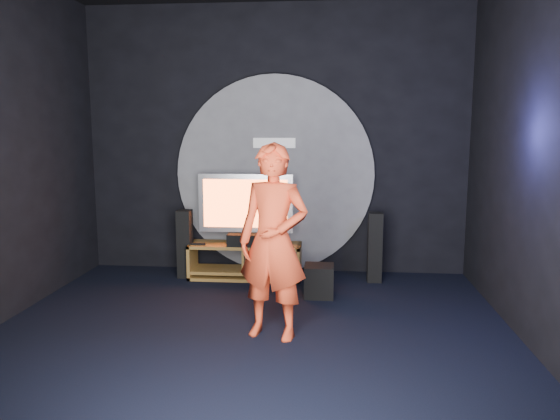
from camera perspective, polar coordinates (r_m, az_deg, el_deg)
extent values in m
plane|color=black|center=(5.14, -3.40, -13.46)|extent=(5.00, 5.00, 0.00)
cube|color=black|center=(7.23, -0.51, 7.28)|extent=(5.00, 0.04, 3.50)
cube|color=black|center=(2.32, -13.19, 3.67)|extent=(5.00, 0.04, 3.50)
cube|color=black|center=(5.02, 26.05, 5.69)|extent=(0.04, 5.00, 3.50)
cylinder|color=#515156|center=(7.21, -0.55, 3.69)|extent=(2.60, 0.08, 2.60)
cube|color=white|center=(7.13, -0.60, 7.02)|extent=(0.55, 0.03, 0.13)
cube|color=brown|center=(7.00, -3.66, -3.70)|extent=(1.43, 0.45, 0.04)
cube|color=brown|center=(7.08, -3.64, -6.31)|extent=(1.38, 0.42, 0.04)
cube|color=brown|center=(7.18, -9.13, -5.14)|extent=(0.04, 0.45, 0.45)
cube|color=brown|center=(6.97, 2.01, -5.46)|extent=(0.04, 0.45, 0.45)
cube|color=brown|center=(7.03, -3.65, -5.01)|extent=(0.03, 0.40, 0.29)
cube|color=brown|center=(7.10, -3.63, -6.93)|extent=(1.43, 0.45, 0.04)
cube|color=white|center=(7.02, -0.55, -6.04)|extent=(0.22, 0.16, 0.05)
cube|color=silver|center=(7.06, -3.58, -3.26)|extent=(0.36, 0.22, 0.04)
cylinder|color=silver|center=(7.04, -3.58, -2.70)|extent=(0.07, 0.07, 0.10)
cube|color=silver|center=(6.97, -3.62, 0.71)|extent=(1.21, 0.06, 0.75)
cube|color=#FB5B23|center=(6.94, -3.66, 0.67)|extent=(1.08, 0.01, 0.61)
cube|color=black|center=(6.84, -3.86, -3.18)|extent=(0.40, 0.15, 0.15)
cube|color=black|center=(6.99, -8.53, -3.53)|extent=(0.18, 0.05, 0.02)
cube|color=black|center=(7.14, -9.90, -3.50)|extent=(0.18, 0.19, 0.88)
cube|color=black|center=(6.94, 9.88, -3.86)|extent=(0.18, 0.19, 0.88)
cube|color=black|center=(6.32, 4.09, -7.40)|extent=(0.33, 0.33, 0.37)
imported|color=red|center=(4.98, -0.70, -3.33)|extent=(0.74, 0.58, 1.80)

